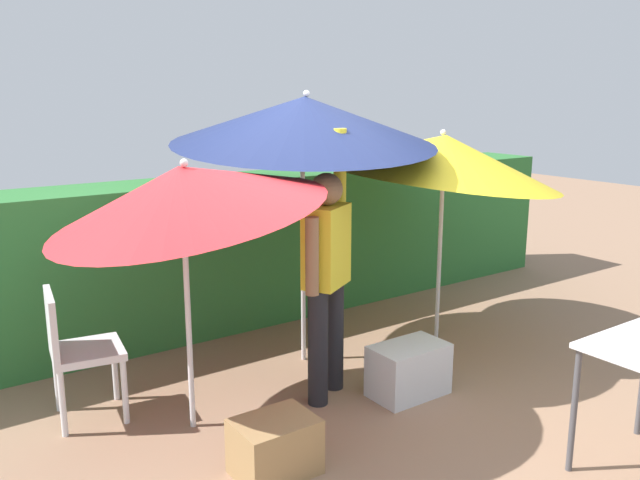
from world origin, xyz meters
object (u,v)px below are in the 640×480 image
(person_vendor, at_px, (326,269))
(cooler_box, at_px, (409,370))
(crate_cardboard, at_px, (275,446))
(umbrella_rainbow, at_px, (184,191))
(umbrella_yellow, at_px, (443,156))
(umbrella_orange, at_px, (304,120))
(chair_plastic, at_px, (75,347))

(person_vendor, bearing_deg, cooler_box, -34.16)
(crate_cardboard, bearing_deg, umbrella_rainbow, 102.29)
(umbrella_rainbow, bearing_deg, umbrella_yellow, 6.16)
(umbrella_orange, bearing_deg, umbrella_rainbow, -157.00)
(umbrella_orange, distance_m, cooler_box, 1.99)
(umbrella_yellow, distance_m, chair_plastic, 3.20)
(chair_plastic, height_order, cooler_box, chair_plastic)
(umbrella_rainbow, relative_size, crate_cardboard, 4.08)
(umbrella_yellow, height_order, person_vendor, umbrella_yellow)
(umbrella_yellow, bearing_deg, crate_cardboard, -156.21)
(umbrella_orange, bearing_deg, person_vendor, -111.11)
(cooler_box, bearing_deg, umbrella_orange, 104.55)
(umbrella_orange, height_order, person_vendor, umbrella_orange)
(umbrella_yellow, height_order, cooler_box, umbrella_yellow)
(umbrella_rainbow, height_order, person_vendor, person_vendor)
(umbrella_orange, distance_m, chair_plastic, 2.27)
(umbrella_yellow, relative_size, person_vendor, 1.08)
(person_vendor, relative_size, chair_plastic, 2.11)
(umbrella_rainbow, distance_m, umbrella_orange, 1.37)
(umbrella_rainbow, relative_size, umbrella_orange, 0.84)
(umbrella_orange, height_order, cooler_box, umbrella_orange)
(cooler_box, xyz_separation_m, crate_cardboard, (-1.30, -0.30, -0.02))
(person_vendor, xyz_separation_m, crate_cardboard, (-0.81, -0.63, -0.77))
(umbrella_orange, relative_size, umbrella_yellow, 1.09)
(umbrella_yellow, distance_m, crate_cardboard, 2.87)
(chair_plastic, bearing_deg, person_vendor, -22.97)
(cooler_box, distance_m, crate_cardboard, 1.33)
(person_vendor, bearing_deg, umbrella_orange, 68.89)
(person_vendor, xyz_separation_m, chair_plastic, (-1.54, 0.65, -0.42))
(umbrella_rainbow, height_order, umbrella_orange, umbrella_orange)
(crate_cardboard, bearing_deg, umbrella_orange, 50.03)
(umbrella_orange, xyz_separation_m, chair_plastic, (-1.78, 0.03, -1.40))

